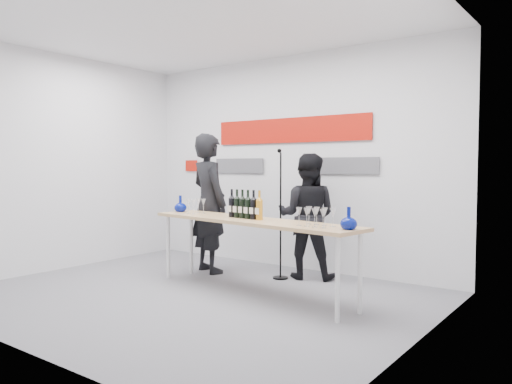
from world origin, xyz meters
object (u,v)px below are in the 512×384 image
presenter_right (307,216)px  mic_stand (280,239)px  tasting_table (251,225)px  presenter_left (209,203)px

presenter_right → mic_stand: 0.46m
tasting_table → presenter_right: (0.11, 1.06, 0.02)m
presenter_left → presenter_right: presenter_left is taller
tasting_table → presenter_right: 1.07m
presenter_right → presenter_left: bearing=0.0°
tasting_table → presenter_left: 1.32m
tasting_table → presenter_right: size_ratio=1.79×
tasting_table → mic_stand: (-0.14, 0.82, -0.28)m
tasting_table → presenter_right: bearing=92.2°
presenter_left → presenter_right: 1.36m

